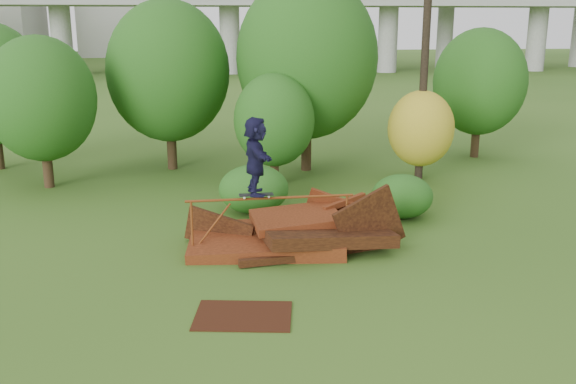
{
  "coord_description": "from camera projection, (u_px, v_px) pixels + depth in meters",
  "views": [
    {
      "loc": [
        -2.71,
        -13.17,
        5.67
      ],
      "look_at": [
        -0.8,
        2.0,
        1.6
      ],
      "focal_mm": 40.0,
      "sensor_mm": 36.0,
      "label": 1
    }
  ],
  "objects": [
    {
      "name": "tree_5",
      "position": [
        480.0,
        82.0,
        26.93
      ],
      "size": [
        3.88,
        3.88,
        5.46
      ],
      "color": "black",
      "rests_on": "ground"
    },
    {
      "name": "shrub_left",
      "position": [
        254.0,
        189.0,
        19.51
      ],
      "size": [
        2.14,
        1.97,
        1.48
      ],
      "primitive_type": "ellipsoid",
      "color": "#225416",
      "rests_on": "ground"
    },
    {
      "name": "utility_pole",
      "position": [
        426.0,
        43.0,
        22.37
      ],
      "size": [
        1.4,
        0.28,
        9.73
      ],
      "color": "black",
      "rests_on": "ground"
    },
    {
      "name": "tree_0",
      "position": [
        41.0,
        99.0,
        21.89
      ],
      "size": [
        3.73,
        3.73,
        5.27
      ],
      "color": "black",
      "rests_on": "ground"
    },
    {
      "name": "tree_3",
      "position": [
        307.0,
        58.0,
        24.22
      ],
      "size": [
        5.35,
        5.35,
        7.42
      ],
      "color": "black",
      "rests_on": "ground"
    },
    {
      "name": "grind_rail",
      "position": [
        271.0,
        208.0,
        16.02
      ],
      "size": [
        4.22,
        0.17,
        1.45
      ],
      "color": "brown",
      "rests_on": "ground"
    },
    {
      "name": "tree_2",
      "position": [
        274.0,
        120.0,
        22.3
      ],
      "size": [
        2.83,
        2.83,
        3.98
      ],
      "color": "black",
      "rests_on": "ground"
    },
    {
      "name": "tree_4",
      "position": [
        421.0,
        129.0,
        23.18
      ],
      "size": [
        2.4,
        2.4,
        3.31
      ],
      "color": "black",
      "rests_on": "ground"
    },
    {
      "name": "scrap_pile",
      "position": [
        292.0,
        235.0,
        16.54
      ],
      "size": [
        5.77,
        2.91,
        2.08
      ],
      "color": "#3E1A0B",
      "rests_on": "ground"
    },
    {
      "name": "skater",
      "position": [
        256.0,
        156.0,
        15.63
      ],
      "size": [
        0.65,
        1.81,
        1.93
      ],
      "primitive_type": "imported",
      "rotation": [
        0.0,
        0.0,
        1.62
      ],
      "color": "#171536",
      "rests_on": "skateboard"
    },
    {
      "name": "shrub_right",
      "position": [
        402.0,
        196.0,
        19.03
      ],
      "size": [
        1.85,
        1.69,
        1.31
      ],
      "primitive_type": "ellipsoid",
      "color": "#225416",
      "rests_on": "ground"
    },
    {
      "name": "ground",
      "position": [
        334.0,
        282.0,
        14.42
      ],
      "size": [
        240.0,
        240.0,
        0.0
      ],
      "primitive_type": "plane",
      "color": "#2D5116",
      "rests_on": "ground"
    },
    {
      "name": "flat_plate",
      "position": [
        243.0,
        316.0,
        12.74
      ],
      "size": [
        2.1,
        1.64,
        0.03
      ],
      "primitive_type": "cube",
      "rotation": [
        0.0,
        0.0,
        -0.16
      ],
      "color": "#33160A",
      "rests_on": "ground"
    },
    {
      "name": "tree_1",
      "position": [
        168.0,
        71.0,
        24.54
      ],
      "size": [
        4.7,
        4.7,
        6.54
      ],
      "color": "black",
      "rests_on": "ground"
    },
    {
      "name": "skateboard",
      "position": [
        256.0,
        195.0,
        15.88
      ],
      "size": [
        0.85,
        0.25,
        0.09
      ],
      "rotation": [
        0.0,
        0.0,
        0.03
      ],
      "color": "black",
      "rests_on": "grind_rail"
    }
  ]
}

